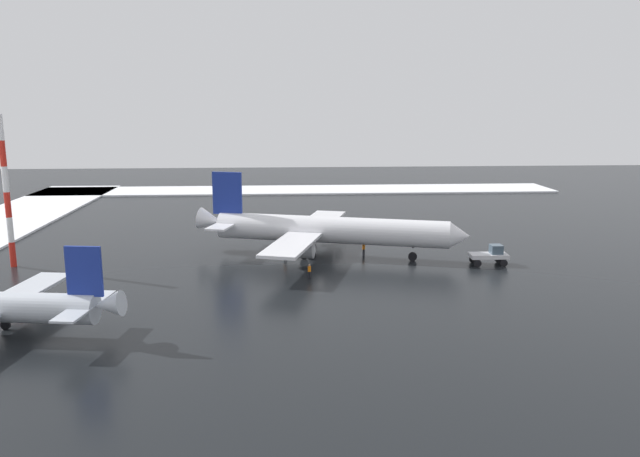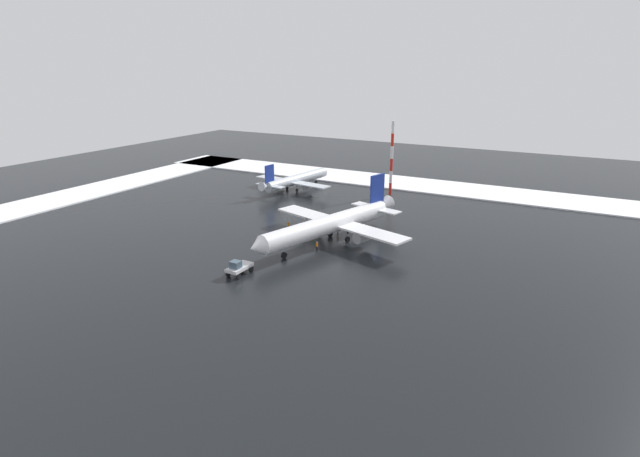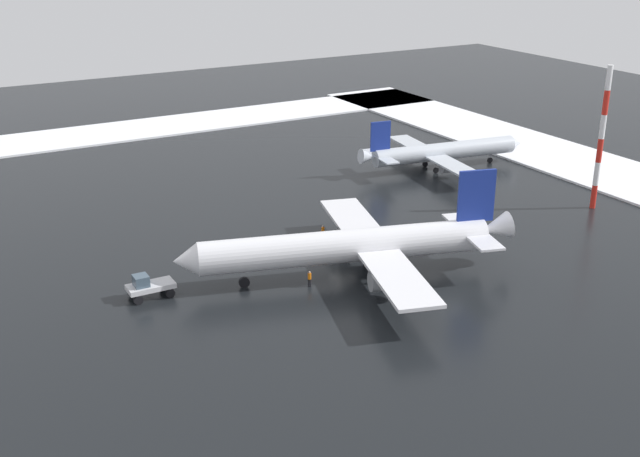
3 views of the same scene
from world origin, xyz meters
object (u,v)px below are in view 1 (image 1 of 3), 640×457
at_px(ground_crew_by_nose_gear, 285,251).
at_px(airplane_far_rear, 324,230).
at_px(pushback_tug, 490,255).
at_px(ground_crew_beside_wing, 309,270).
at_px(ground_crew_mid_apron, 364,248).
at_px(antenna_mast, 7,192).

bearing_deg(ground_crew_by_nose_gear, airplane_far_rear, 87.35).
relative_size(pushback_tug, ground_crew_by_nose_gear, 2.71).
bearing_deg(airplane_far_rear, ground_crew_by_nose_gear, -151.46).
xyz_separation_m(pushback_tug, ground_crew_beside_wing, (4.89, -22.56, -0.31)).
bearing_deg(airplane_far_rear, ground_crew_mid_apron, 15.21).
bearing_deg(ground_crew_beside_wing, pushback_tug, 109.76).
bearing_deg(ground_crew_mid_apron, pushback_tug, 122.05).
relative_size(pushback_tug, ground_crew_mid_apron, 2.71).
height_order(ground_crew_by_nose_gear, ground_crew_beside_wing, same).
height_order(airplane_far_rear, ground_crew_beside_wing, airplane_far_rear).
xyz_separation_m(airplane_far_rear, antenna_mast, (2.93, -38.20, 5.64)).
distance_m(airplane_far_rear, pushback_tug, 21.02).
bearing_deg(ground_crew_mid_apron, ground_crew_beside_wing, 16.88).
relative_size(airplane_far_rear, ground_crew_beside_wing, 20.57).
relative_size(ground_crew_by_nose_gear, antenna_mast, 0.09).
height_order(pushback_tug, antenna_mast, antenna_mast).
xyz_separation_m(airplane_far_rear, ground_crew_by_nose_gear, (1.09, -5.09, -2.55)).
height_order(pushback_tug, ground_crew_mid_apron, pushback_tug).
relative_size(ground_crew_beside_wing, antenna_mast, 0.09).
xyz_separation_m(pushback_tug, ground_crew_by_nose_gear, (-4.66, -25.19, -0.31)).
distance_m(pushback_tug, antenna_mast, 58.89).
relative_size(ground_crew_by_nose_gear, ground_crew_beside_wing, 1.00).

